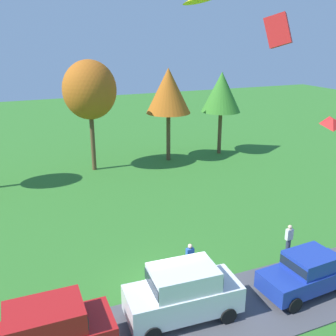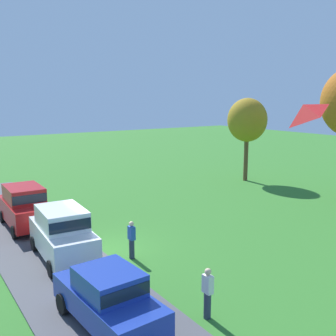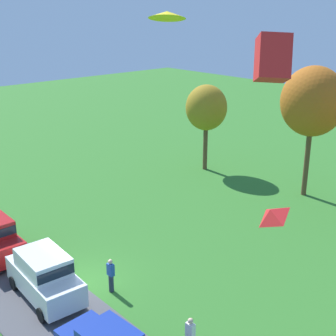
{
  "view_description": "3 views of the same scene",
  "coord_description": "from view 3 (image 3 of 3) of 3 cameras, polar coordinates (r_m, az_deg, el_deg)",
  "views": [
    {
      "loc": [
        -5.81,
        -13.69,
        10.94
      ],
      "look_at": [
        2.9,
        6.76,
        3.4
      ],
      "focal_mm": 42.0,
      "sensor_mm": 36.0,
      "label": 1
    },
    {
      "loc": [
        16.04,
        -7.05,
        7.05
      ],
      "look_at": [
        0.65,
        3.26,
        3.71
      ],
      "focal_mm": 42.0,
      "sensor_mm": 36.0,
      "label": 2
    },
    {
      "loc": [
        17.43,
        -10.05,
        12.85
      ],
      "look_at": [
        1.63,
        4.26,
        5.44
      ],
      "focal_mm": 50.0,
      "sensor_mm": 36.0,
      "label": 3
    }
  ],
  "objects": [
    {
      "name": "pavement_strip",
      "position": [
        23.0,
        -15.46,
        -15.5
      ],
      "size": [
        36.0,
        4.4,
        0.06
      ],
      "primitive_type": "cube",
      "color": "#4C4C51",
      "rests_on": "ground"
    },
    {
      "name": "kite_delta_over_trees",
      "position": [
        19.65,
        -0.12,
        18.18
      ],
      "size": [
        2.18,
        2.18,
        0.59
      ],
      "primitive_type": "cone",
      "rotation": [
        -0.21,
        0.0,
        0.73
      ],
      "color": "yellow"
    },
    {
      "name": "kite_diamond_high_right",
      "position": [
        14.96,
        12.29,
        -5.55
      ],
      "size": [
        1.22,
        1.22,
        0.71
      ],
      "primitive_type": "pyramid",
      "rotation": [
        -0.54,
        0.0,
        2.62
      ],
      "color": "red"
    },
    {
      "name": "car_suv_far_end",
      "position": [
        22.55,
        -14.84,
        -12.38
      ],
      "size": [
        4.71,
        2.27,
        2.28
      ],
      "color": "white",
      "rests_on": "ground"
    },
    {
      "name": "tree_far_right",
      "position": [
        33.23,
        17.24,
        7.71
      ],
      "size": [
        4.33,
        4.33,
        9.15
      ],
      "color": "brown",
      "rests_on": "ground"
    },
    {
      "name": "kite_box_trailing_tail",
      "position": [
        16.88,
        12.64,
        12.93
      ],
      "size": [
        1.79,
        1.84,
        1.81
      ],
      "primitive_type": "cube",
      "rotation": [
        0.05,
        0.3,
        2.4
      ],
      "color": "red"
    },
    {
      "name": "person_on_lawn",
      "position": [
        22.69,
        -6.98,
        -12.84
      ],
      "size": [
        0.36,
        0.24,
        1.71
      ],
      "color": "#2D334C",
      "rests_on": "ground"
    },
    {
      "name": "tree_lone_near",
      "position": [
        37.67,
        4.7,
        7.3
      ],
      "size": [
        3.32,
        3.32,
        7.0
      ],
      "color": "brown",
      "rests_on": "ground"
    },
    {
      "name": "ground_plane",
      "position": [
        23.87,
        -10.57,
        -13.77
      ],
      "size": [
        120.0,
        120.0,
        0.0
      ],
      "primitive_type": "plane",
      "color": "#337528"
    }
  ]
}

